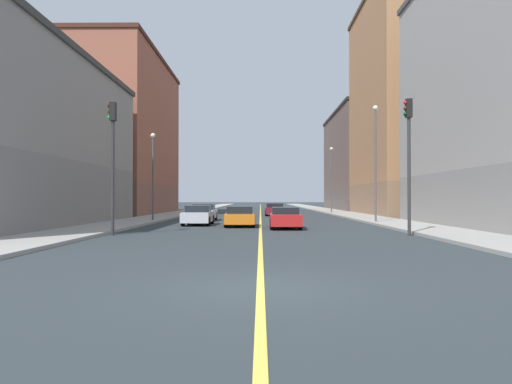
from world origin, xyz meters
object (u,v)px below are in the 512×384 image
building_left_mid (409,106)px  car_maroon (275,210)px  car_silver (198,215)px  car_white (204,213)px  traffic_light_right_near (113,150)px  car_red (285,218)px  building_right_corner (5,138)px  street_lamp_right_near (153,167)px  building_left_far (365,161)px  building_right_midblock (120,136)px  street_lamp_left_near (376,152)px  traffic_light_left_near (409,148)px  street_lamp_left_far (331,173)px  car_orange (240,217)px

building_left_mid → car_maroon: 18.27m
car_silver → car_white: size_ratio=0.95×
traffic_light_right_near → car_red: traffic_light_right_near is taller
building_right_corner → car_white: bearing=38.2°
traffic_light_right_near → building_right_corner: bearing=143.1°
street_lamp_right_near → car_maroon: 16.53m
building_left_far → car_red: building_left_far is taller
building_right_midblock → traffic_light_right_near: 32.80m
street_lamp_left_near → car_silver: size_ratio=2.00×
building_left_mid → traffic_light_left_near: (-8.72, -28.37, -7.41)m
traffic_light_right_near → street_lamp_left_far: (15.33, 32.41, 0.53)m
building_left_mid → street_lamp_left_far: 11.14m
street_lamp_left_near → car_maroon: street_lamp_left_near is taller
building_right_corner → street_lamp_left_near: (24.02, 4.48, -0.49)m
building_right_corner → traffic_light_left_near: (23.01, -6.53, -1.32)m
building_right_corner → traffic_light_left_near: size_ratio=3.77×
car_maroon → street_lamp_right_near: bearing=-126.5°
traffic_light_right_near → street_lamp_left_near: street_lamp_left_near is taller
street_lamp_left_near → traffic_light_left_near: bearing=-95.3°
building_right_corner → car_silver: building_right_corner is taller
street_lamp_left_far → building_left_far: bearing=66.5°
traffic_light_left_near → car_red: 8.57m
street_lamp_left_far → car_silver: bearing=-117.9°
street_lamp_right_near → car_maroon: street_lamp_right_near is taller
building_left_far → traffic_light_right_near: 55.27m
building_left_mid → building_left_far: building_left_mid is taller
car_red → street_lamp_right_near: bearing=140.5°
building_left_mid → building_right_corner: bearing=-145.5°
traffic_light_right_near → street_lamp_left_near: bearing=35.7°
traffic_light_left_near → car_red: bearing=136.9°
street_lamp_left_far → car_maroon: size_ratio=1.87×
street_lamp_left_near → car_white: (-12.69, 4.43, -4.41)m
building_left_far → car_orange: building_left_far is taller
car_orange → traffic_light_right_near: bearing=-127.7°
building_left_mid → car_orange: bearing=-129.6°
car_orange → traffic_light_left_near: bearing=-41.8°
building_left_mid → car_maroon: building_left_mid is taller
building_right_midblock → car_silver: 26.39m
traffic_light_left_near → traffic_light_right_near: traffic_light_left_near is taller
car_red → car_white: size_ratio=0.92×
building_left_far → car_maroon: 28.73m
building_right_midblock → street_lamp_left_near: building_right_midblock is taller
building_right_corner → car_maroon: building_right_corner is taller
building_left_far → street_lamp_left_near: bearing=-101.1°
street_lamp_left_near → car_red: street_lamp_left_near is taller
building_right_corner → car_maroon: (17.31, 19.69, -4.91)m
street_lamp_left_near → street_lamp_right_near: size_ratio=1.25×
street_lamp_left_near → car_white: size_ratio=1.90×
car_maroon → building_right_corner: bearing=-131.3°
building_right_midblock → car_orange: size_ratio=5.26×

